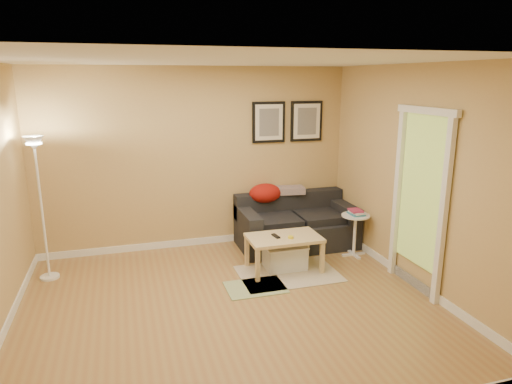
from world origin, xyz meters
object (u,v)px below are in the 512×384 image
storage_bin (285,257)px  coffee_table (284,253)px  sofa (297,222)px  floor_lamp (42,213)px  side_table (355,235)px  book_stack (356,212)px

storage_bin → coffee_table: bearing=-124.1°
sofa → floor_lamp: floor_lamp is taller
storage_bin → side_table: bearing=8.1°
sofa → coffee_table: sofa is taller
storage_bin → book_stack: 1.21m
storage_bin → book_stack: (1.11, 0.17, 0.47)m
coffee_table → storage_bin: 0.09m
side_table → floor_lamp: (-4.02, 0.41, 0.55)m
coffee_table → book_stack: (1.14, 0.21, 0.40)m
book_stack → side_table: bearing=-124.0°
floor_lamp → side_table: bearing=-5.8°
floor_lamp → sofa: bearing=2.9°
sofa → floor_lamp: bearing=-177.1°
floor_lamp → coffee_table: bearing=-11.9°
book_stack → coffee_table: bearing=-156.2°
coffee_table → floor_lamp: bearing=-175.0°
sofa → book_stack: 0.91m
storage_bin → side_table: side_table is taller
storage_bin → side_table: (1.10, 0.16, 0.13)m
storage_bin → floor_lamp: size_ratio=0.30×
coffee_table → floor_lamp: 3.02m
coffee_table → book_stack: size_ratio=3.98×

